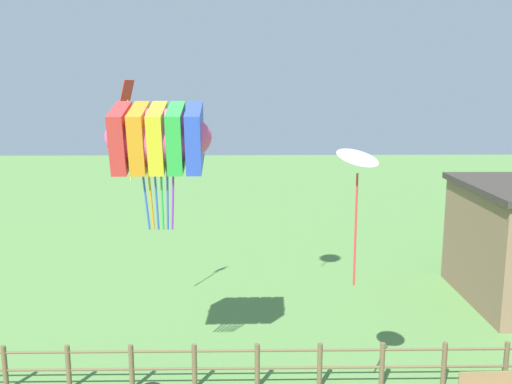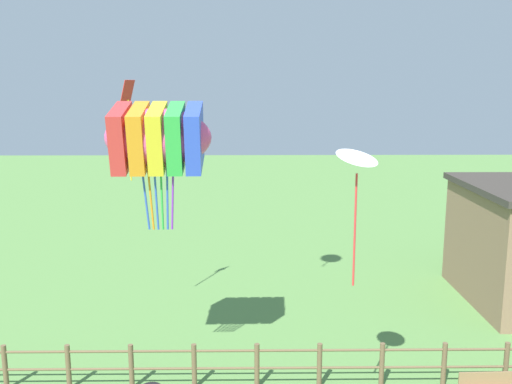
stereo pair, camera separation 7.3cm
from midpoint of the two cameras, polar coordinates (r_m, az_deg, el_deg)
The scene contains 4 objects.
wooden_fence at distance 16.19m, azimuth -0.01°, elevation -16.78°, with size 20.63×0.14×1.28m.
kite_rainbow_parafoil at distance 15.16m, azimuth -9.88°, elevation 5.35°, with size 2.82×1.90×3.37m.
kite_red_diamond at distance 19.20m, azimuth -12.77°, elevation 7.56°, with size 0.43×0.57×3.30m.
kite_white_delta at distance 12.97m, azimuth 9.98°, elevation 2.90°, with size 1.34×1.33×3.23m.
Camera 1 is at (-0.28, -6.36, 8.20)m, focal length 40.00 mm.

